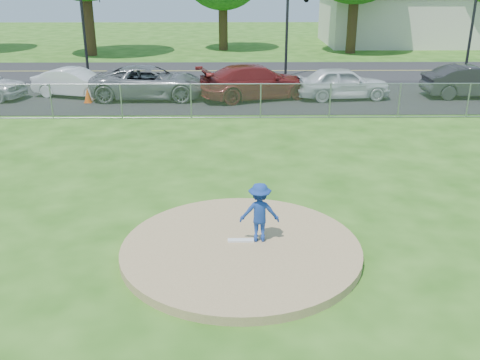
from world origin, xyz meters
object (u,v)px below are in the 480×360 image
object	(u,v)px
parked_car_white	(76,83)
parked_car_gray	(150,82)
traffic_signal_right	(477,19)
traffic_cone	(88,95)
traffic_signal_left	(87,19)
parked_car_darkred	(257,82)
pitcher	(260,212)
parked_car_pearl	(343,83)
parked_car_charcoal	(472,81)
commercial_building	(417,18)

from	to	relation	value
parked_car_white	parked_car_gray	world-z (taller)	parked_car_gray
traffic_signal_right	traffic_cone	distance (m)	22.78
traffic_signal_left	parked_car_darkred	xyz separation A→B (m)	(9.75, -6.16, -2.51)
parked_car_darkred	traffic_cone	bearing A→B (deg)	76.79
traffic_cone	parked_car_white	world-z (taller)	parked_car_white
traffic_signal_right	parked_car_white	world-z (taller)	traffic_signal_right
pitcher	parked_car_gray	world-z (taller)	parked_car_gray
parked_car_gray	parked_car_pearl	world-z (taller)	parked_car_gray
traffic_signal_right	pitcher	size ratio (longest dim) A/B	4.03
parked_car_gray	parked_car_darkred	size ratio (longest dim) A/B	1.00
parked_car_white	parked_car_gray	bearing A→B (deg)	-80.53
parked_car_pearl	traffic_signal_right	bearing A→B (deg)	-61.18
pitcher	parked_car_darkred	bearing A→B (deg)	-91.98
traffic_cone	parked_car_charcoal	size ratio (longest dim) A/B	0.15
pitcher	traffic_cone	world-z (taller)	pitcher
parked_car_white	parked_car_gray	size ratio (longest dim) A/B	0.74
parked_car_pearl	parked_car_charcoal	distance (m)	6.59
traffic_signal_left	commercial_building	bearing A→B (deg)	32.87
traffic_signal_right	pitcher	world-z (taller)	traffic_signal_right
traffic_signal_left	traffic_signal_right	world-z (taller)	same
pitcher	parked_car_charcoal	world-z (taller)	parked_car_charcoal
traffic_signal_right	pitcher	xyz separation A→B (m)	(-13.82, -21.74, -2.47)
parked_car_pearl	parked_car_charcoal	xyz separation A→B (m)	(6.59, 0.25, 0.01)
commercial_building	parked_car_white	size ratio (longest dim) A/B	3.82
traffic_cone	traffic_signal_right	bearing A→B (deg)	17.95
traffic_cone	parked_car_pearl	bearing A→B (deg)	3.49
parked_car_gray	parked_car_charcoal	xyz separation A→B (m)	(16.21, 0.08, -0.01)
pitcher	parked_car_white	xyz separation A→B (m)	(-8.59, 16.14, -0.18)
parked_car_gray	parked_car_charcoal	world-z (taller)	parked_car_gray
pitcher	parked_car_pearl	size ratio (longest dim) A/B	0.30
traffic_signal_right	parked_car_darkred	xyz separation A→B (m)	(-13.25, -6.16, -2.51)
traffic_signal_left	traffic_cone	bearing A→B (deg)	-77.72
pitcher	parked_car_gray	size ratio (longest dim) A/B	0.24
traffic_signal_left	parked_car_gray	bearing A→B (deg)	-53.69
traffic_cone	parked_car_pearl	distance (m)	12.56
parked_car_darkred	parked_car_pearl	bearing A→B (deg)	-109.18
traffic_signal_right	parked_car_pearl	bearing A→B (deg)	-145.33
parked_car_charcoal	parked_car_darkred	bearing A→B (deg)	90.28
parked_car_charcoal	traffic_signal_left	bearing A→B (deg)	73.06
traffic_signal_left	parked_car_charcoal	size ratio (longest dim) A/B	1.16
pitcher	parked_car_pearl	world-z (taller)	pitcher
pitcher	parked_car_darkred	world-z (taller)	parked_car_darkred
parked_car_white	parked_car_charcoal	xyz separation A→B (m)	(20.04, -0.34, 0.09)
commercial_building	parked_car_pearl	world-z (taller)	commercial_building
traffic_signal_left	parked_car_gray	world-z (taller)	traffic_signal_left
commercial_building	traffic_signal_right	world-z (taller)	traffic_signal_right
commercial_building	traffic_signal_right	size ratio (longest dim) A/B	2.93
parked_car_gray	traffic_signal_right	bearing A→B (deg)	-72.51
parked_car_gray	parked_car_darkred	world-z (taller)	parked_car_darkred
traffic_signal_left	pitcher	xyz separation A→B (m)	(9.18, -21.74, -2.47)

